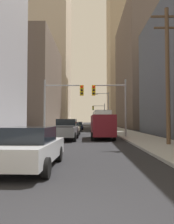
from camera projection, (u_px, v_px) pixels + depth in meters
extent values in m
cube|color=#9E9E99|center=(66.00, 127.00, 53.20)|extent=(3.82, 160.00, 0.15)
cube|color=#9E9E99|center=(110.00, 127.00, 53.06)|extent=(3.82, 160.00, 0.15)
cube|color=silver|center=(101.00, 119.00, 37.90)|extent=(2.72, 11.54, 2.90)
cube|color=black|center=(94.00, 117.00, 37.94)|extent=(0.22, 10.58, 0.80)
cube|color=red|center=(94.00, 123.00, 37.89)|extent=(0.21, 10.58, 0.28)
cylinder|color=black|center=(94.00, 127.00, 41.88)|extent=(0.32, 1.00, 1.00)
cylinder|color=black|center=(106.00, 127.00, 41.85)|extent=(0.32, 1.00, 1.00)
cylinder|color=black|center=(95.00, 128.00, 34.64)|extent=(0.32, 1.00, 1.00)
cylinder|color=black|center=(109.00, 128.00, 34.61)|extent=(0.32, 1.00, 1.00)
cube|color=slate|center=(65.00, 131.00, 19.20)|extent=(2.08, 5.43, 0.80)
cube|color=black|center=(67.00, 123.00, 20.20)|extent=(1.82, 1.82, 0.70)
cube|color=black|center=(64.00, 126.00, 17.87)|extent=(1.79, 2.40, 0.10)
cylinder|color=black|center=(58.00, 134.00, 20.92)|extent=(0.28, 0.80, 0.80)
cylinder|color=black|center=(77.00, 134.00, 20.90)|extent=(0.28, 0.80, 0.80)
cylinder|color=black|center=(51.00, 137.00, 17.47)|extent=(0.28, 0.80, 0.80)
cylinder|color=black|center=(75.00, 137.00, 17.44)|extent=(0.28, 0.80, 0.80)
cube|color=maroon|center=(102.00, 125.00, 20.07)|extent=(2.16, 5.26, 1.90)
cube|color=black|center=(101.00, 121.00, 22.69)|extent=(1.76, 0.07, 0.60)
cylinder|color=black|center=(92.00, 134.00, 21.71)|extent=(0.24, 0.72, 0.72)
cylinder|color=black|center=(111.00, 134.00, 21.68)|extent=(0.24, 0.72, 0.72)
cylinder|color=black|center=(92.00, 137.00, 18.38)|extent=(0.24, 0.72, 0.72)
cylinder|color=black|center=(114.00, 137.00, 18.36)|extent=(0.24, 0.72, 0.72)
cube|color=#B7BABF|center=(30.00, 151.00, 7.72)|extent=(1.95, 4.26, 0.65)
cube|color=black|center=(29.00, 135.00, 7.59)|extent=(1.65, 1.96, 0.55)
cylinder|color=black|center=(19.00, 154.00, 9.06)|extent=(0.22, 0.64, 0.64)
cylinder|color=black|center=(59.00, 154.00, 9.04)|extent=(0.22, 0.64, 0.64)
cylinder|color=black|center=(46.00, 168.00, 6.35)|extent=(0.22, 0.64, 0.64)
cube|color=#C6B793|center=(72.00, 130.00, 25.17)|extent=(1.90, 4.24, 0.65)
cube|color=black|center=(72.00, 125.00, 25.04)|extent=(1.63, 1.94, 0.55)
cylinder|color=black|center=(66.00, 132.00, 26.51)|extent=(0.22, 0.64, 0.64)
cylinder|color=black|center=(79.00, 132.00, 26.49)|extent=(0.22, 0.64, 0.64)
cylinder|color=black|center=(63.00, 133.00, 23.82)|extent=(0.22, 0.64, 0.64)
cylinder|color=black|center=(78.00, 133.00, 23.80)|extent=(0.22, 0.64, 0.64)
cube|color=black|center=(75.00, 128.00, 33.53)|extent=(1.96, 4.27, 0.65)
cube|color=black|center=(75.00, 124.00, 33.41)|extent=(1.66, 1.96, 0.55)
cylinder|color=black|center=(70.00, 129.00, 34.87)|extent=(0.22, 0.64, 0.64)
cylinder|color=black|center=(81.00, 129.00, 34.85)|extent=(0.22, 0.64, 0.64)
cylinder|color=black|center=(69.00, 130.00, 32.19)|extent=(0.22, 0.64, 0.64)
cylinder|color=black|center=(80.00, 130.00, 32.17)|extent=(0.22, 0.64, 0.64)
cube|color=#141E4C|center=(78.00, 126.00, 40.74)|extent=(1.82, 4.21, 0.65)
cube|color=black|center=(78.00, 123.00, 40.61)|extent=(1.59, 1.91, 0.55)
cylinder|color=black|center=(74.00, 128.00, 42.08)|extent=(0.22, 0.64, 0.64)
cylinder|color=black|center=(83.00, 128.00, 42.06)|extent=(0.22, 0.64, 0.64)
cylinder|color=black|center=(73.00, 128.00, 39.39)|extent=(0.22, 0.64, 0.64)
cylinder|color=black|center=(82.00, 128.00, 39.37)|extent=(0.22, 0.64, 0.64)
cube|color=#195938|center=(95.00, 125.00, 52.24)|extent=(1.89, 4.24, 0.65)
cube|color=black|center=(95.00, 123.00, 52.12)|extent=(1.62, 1.93, 0.55)
cylinder|color=black|center=(91.00, 126.00, 53.58)|extent=(0.22, 0.64, 0.64)
cylinder|color=black|center=(98.00, 126.00, 53.56)|extent=(0.22, 0.64, 0.64)
cylinder|color=black|center=(91.00, 127.00, 50.90)|extent=(0.22, 0.64, 0.64)
cylinder|color=black|center=(98.00, 127.00, 50.88)|extent=(0.22, 0.64, 0.64)
cylinder|color=gray|center=(45.00, 109.00, 21.73)|extent=(0.18, 0.18, 6.00)
cylinder|color=gray|center=(63.00, 85.00, 21.80)|extent=(3.84, 0.12, 0.12)
cube|color=gold|center=(82.00, 90.00, 21.76)|extent=(0.38, 0.30, 1.05)
sphere|color=red|center=(82.00, 87.00, 21.60)|extent=(0.24, 0.24, 0.24)
sphere|color=black|center=(82.00, 90.00, 21.59)|extent=(0.24, 0.24, 0.24)
sphere|color=black|center=(82.00, 93.00, 21.57)|extent=(0.24, 0.24, 0.24)
cylinder|color=gray|center=(126.00, 108.00, 21.62)|extent=(0.18, 0.18, 6.00)
cylinder|color=gray|center=(109.00, 85.00, 21.74)|extent=(3.29, 0.12, 0.12)
cube|color=gold|center=(94.00, 90.00, 21.74)|extent=(0.38, 0.30, 1.05)
sphere|color=red|center=(94.00, 87.00, 21.59)|extent=(0.24, 0.24, 0.24)
sphere|color=black|center=(94.00, 90.00, 21.57)|extent=(0.24, 0.24, 0.24)
sphere|color=black|center=(94.00, 93.00, 21.56)|extent=(0.24, 0.24, 0.24)
cylinder|color=gray|center=(105.00, 116.00, 51.92)|extent=(0.18, 0.18, 6.00)
cylinder|color=gray|center=(99.00, 106.00, 52.03)|extent=(2.85, 0.12, 0.12)
cube|color=gold|center=(93.00, 108.00, 52.03)|extent=(0.38, 0.30, 1.05)
sphere|color=black|center=(93.00, 107.00, 51.87)|extent=(0.24, 0.24, 0.24)
sphere|color=black|center=(93.00, 108.00, 51.86)|extent=(0.24, 0.24, 0.24)
sphere|color=#19D833|center=(93.00, 109.00, 51.85)|extent=(0.24, 0.24, 0.24)
cylinder|color=brown|center=(168.00, 76.00, 14.53)|extent=(0.28, 0.28, 9.62)
cube|color=brown|center=(167.00, 17.00, 14.70)|extent=(2.20, 0.12, 0.12)
cube|color=brown|center=(167.00, 28.00, 14.67)|extent=(1.80, 0.12, 0.12)
cylinder|color=gray|center=(108.00, 111.00, 42.87)|extent=(0.16, 0.16, 7.50)
cylinder|color=gray|center=(103.00, 93.00, 43.03)|extent=(2.34, 0.10, 0.10)
ellipsoid|color=#4C4C51|center=(97.00, 94.00, 43.04)|extent=(0.56, 0.32, 0.20)
cube|color=#66564C|center=(25.00, 85.00, 55.68)|extent=(15.88, 24.87, 22.47)
cube|color=#B7A893|center=(48.00, 53.00, 93.19)|extent=(18.68, 23.18, 63.54)
cube|color=#66564C|center=(172.00, 71.00, 53.33)|extent=(25.66, 26.04, 28.57)
cube|color=tan|center=(134.00, 53.00, 92.60)|extent=(22.44, 18.94, 62.70)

